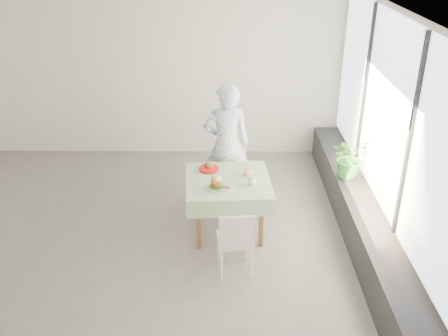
{
  "coord_description": "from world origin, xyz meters",
  "views": [
    {
      "loc": [
        1.12,
        -5.53,
        3.6
      ],
      "look_at": [
        1.08,
        0.03,
        0.88
      ],
      "focal_mm": 40.0,
      "sensor_mm": 36.0,
      "label": 1
    }
  ],
  "objects_px": {
    "cafe_table": "(228,199)",
    "main_dish": "(218,184)",
    "diner": "(227,145)",
    "potted_plant": "(350,157)",
    "juice_cup_orange": "(248,172)",
    "chair_near": "(235,252)",
    "chair_far": "(232,184)"
  },
  "relations": [
    {
      "from": "main_dish",
      "to": "juice_cup_orange",
      "type": "xyz_separation_m",
      "value": [
        0.37,
        0.33,
        0.01
      ]
    },
    {
      "from": "chair_far",
      "to": "chair_near",
      "type": "relative_size",
      "value": 1.09
    },
    {
      "from": "cafe_table",
      "to": "main_dish",
      "type": "xyz_separation_m",
      "value": [
        -0.12,
        -0.23,
        0.34
      ]
    },
    {
      "from": "diner",
      "to": "main_dish",
      "type": "distance_m",
      "value": 1.0
    },
    {
      "from": "cafe_table",
      "to": "chair_far",
      "type": "xyz_separation_m",
      "value": [
        0.05,
        0.77,
        -0.18
      ]
    },
    {
      "from": "juice_cup_orange",
      "to": "diner",
      "type": "bearing_deg",
      "value": 112.0
    },
    {
      "from": "chair_far",
      "to": "chair_near",
      "type": "height_order",
      "value": "chair_far"
    },
    {
      "from": "chair_far",
      "to": "main_dish",
      "type": "distance_m",
      "value": 1.14
    },
    {
      "from": "cafe_table",
      "to": "diner",
      "type": "bearing_deg",
      "value": 91.55
    },
    {
      "from": "juice_cup_orange",
      "to": "chair_near",
      "type": "bearing_deg",
      "value": -99.83
    },
    {
      "from": "chair_far",
      "to": "potted_plant",
      "type": "relative_size",
      "value": 1.55
    },
    {
      "from": "main_dish",
      "to": "juice_cup_orange",
      "type": "bearing_deg",
      "value": 42.18
    },
    {
      "from": "potted_plant",
      "to": "chair_far",
      "type": "bearing_deg",
      "value": 173.14
    },
    {
      "from": "cafe_table",
      "to": "chair_far",
      "type": "height_order",
      "value": "chair_far"
    },
    {
      "from": "cafe_table",
      "to": "main_dish",
      "type": "distance_m",
      "value": 0.42
    },
    {
      "from": "diner",
      "to": "potted_plant",
      "type": "bearing_deg",
      "value": 165.21
    },
    {
      "from": "diner",
      "to": "potted_plant",
      "type": "relative_size",
      "value": 3.05
    },
    {
      "from": "cafe_table",
      "to": "potted_plant",
      "type": "relative_size",
      "value": 1.92
    },
    {
      "from": "potted_plant",
      "to": "diner",
      "type": "bearing_deg",
      "value": 173.63
    },
    {
      "from": "diner",
      "to": "cafe_table",
      "type": "bearing_deg",
      "value": 83.13
    },
    {
      "from": "chair_near",
      "to": "potted_plant",
      "type": "bearing_deg",
      "value": 42.61
    },
    {
      "from": "cafe_table",
      "to": "main_dish",
      "type": "height_order",
      "value": "main_dish"
    },
    {
      "from": "cafe_table",
      "to": "main_dish",
      "type": "bearing_deg",
      "value": -117.41
    },
    {
      "from": "chair_far",
      "to": "juice_cup_orange",
      "type": "distance_m",
      "value": 0.87
    },
    {
      "from": "chair_far",
      "to": "juice_cup_orange",
      "type": "xyz_separation_m",
      "value": [
        0.19,
        -0.67,
        0.53
      ]
    },
    {
      "from": "potted_plant",
      "to": "chair_near",
      "type": "bearing_deg",
      "value": -137.39
    },
    {
      "from": "chair_far",
      "to": "chair_near",
      "type": "xyz_separation_m",
      "value": [
        0.03,
        -1.63,
        -0.02
      ]
    },
    {
      "from": "diner",
      "to": "juice_cup_orange",
      "type": "relative_size",
      "value": 6.61
    },
    {
      "from": "diner",
      "to": "potted_plant",
      "type": "distance_m",
      "value": 1.68
    },
    {
      "from": "chair_near",
      "to": "diner",
      "type": "height_order",
      "value": "diner"
    },
    {
      "from": "chair_near",
      "to": "main_dish",
      "type": "xyz_separation_m",
      "value": [
        -0.2,
        0.63,
        0.54
      ]
    },
    {
      "from": "chair_far",
      "to": "potted_plant",
      "type": "distance_m",
      "value": 1.68
    }
  ]
}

